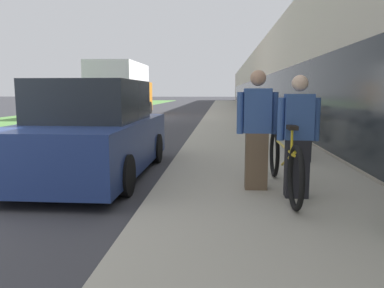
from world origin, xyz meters
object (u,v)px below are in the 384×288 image
(person_rider, at_px, (298,137))
(parked_sedan_curbside, at_px, (94,133))
(moving_truck, at_px, (122,90))
(tandem_bicycle, at_px, (283,162))
(cruiser_bike_farthest, at_px, (276,119))
(cruiser_bike_middle, at_px, (286,125))
(cruiser_bike_nearest, at_px, (296,135))
(bike_rack_hoop, at_px, (308,134))
(person_bystander, at_px, (257,130))

(person_rider, xyz_separation_m, parked_sedan_curbside, (-3.20, 1.53, -0.15))
(person_rider, xyz_separation_m, moving_truck, (-6.82, 16.95, 0.66))
(tandem_bicycle, distance_m, person_rider, 0.50)
(tandem_bicycle, height_order, cruiser_bike_farthest, cruiser_bike_farthest)
(cruiser_bike_middle, bearing_deg, cruiser_bike_farthest, 89.03)
(cruiser_bike_middle, height_order, parked_sedan_curbside, parked_sedan_curbside)
(person_rider, relative_size, cruiser_bike_middle, 0.90)
(tandem_bicycle, distance_m, parked_sedan_curbside, 3.33)
(tandem_bicycle, distance_m, cruiser_bike_nearest, 3.49)
(bike_rack_hoop, bearing_deg, tandem_bicycle, -109.48)
(person_rider, height_order, moving_truck, moving_truck)
(person_bystander, distance_m, parked_sedan_curbside, 2.96)
(cruiser_bike_nearest, height_order, cruiser_bike_farthest, cruiser_bike_farthest)
(bike_rack_hoop, relative_size, cruiser_bike_nearest, 0.49)
(cruiser_bike_farthest, height_order, parked_sedan_curbside, parked_sedan_curbside)
(person_bystander, distance_m, cruiser_bike_farthest, 8.21)
(cruiser_bike_nearest, distance_m, moving_truck, 15.26)
(person_bystander, xyz_separation_m, cruiser_bike_middle, (1.39, 5.75, -0.43))
(tandem_bicycle, relative_size, person_bystander, 1.52)
(tandem_bicycle, distance_m, cruiser_bike_farthest, 8.22)
(person_bystander, height_order, moving_truck, moving_truck)
(person_bystander, bearing_deg, tandem_bicycle, -12.50)
(tandem_bicycle, xyz_separation_m, parked_sedan_curbside, (-3.08, 1.22, 0.23))
(person_rider, relative_size, cruiser_bike_farthest, 0.85)
(bike_rack_hoop, xyz_separation_m, cruiser_bike_farthest, (0.19, 5.70, -0.11))
(bike_rack_hoop, xyz_separation_m, cruiser_bike_middle, (0.15, 3.37, -0.11))
(person_rider, height_order, bike_rack_hoop, person_rider)
(cruiser_bike_nearest, bearing_deg, cruiser_bike_middle, 85.17)
(cruiser_bike_middle, relative_size, cruiser_bike_farthest, 0.94)
(person_bystander, height_order, bike_rack_hoop, person_bystander)
(person_bystander, bearing_deg, cruiser_bike_nearest, 70.40)
(tandem_bicycle, height_order, person_bystander, person_bystander)
(parked_sedan_curbside, bearing_deg, cruiser_bike_farthest, 59.11)
(cruiser_bike_nearest, xyz_separation_m, parked_sedan_curbside, (-3.90, -2.17, 0.23))
(cruiser_bike_nearest, bearing_deg, parked_sedan_curbside, -150.90)
(parked_sedan_curbside, bearing_deg, person_bystander, -22.82)
(cruiser_bike_nearest, bearing_deg, person_bystander, -109.60)
(parked_sedan_curbside, bearing_deg, tandem_bicycle, -21.67)
(bike_rack_hoop, bearing_deg, person_rider, -105.16)
(tandem_bicycle, relative_size, bike_rack_hoop, 2.97)
(moving_truck, bearing_deg, person_bystander, -69.06)
(moving_truck, bearing_deg, tandem_bicycle, -68.07)
(person_bystander, distance_m, cruiser_bike_nearest, 3.54)
(person_rider, distance_m, moving_truck, 18.28)
(person_rider, distance_m, cruiser_bike_nearest, 3.79)
(cruiser_bike_nearest, distance_m, cruiser_bike_middle, 2.44)
(cruiser_bike_farthest, xyz_separation_m, parked_sedan_curbside, (-4.14, -6.93, 0.23))
(person_bystander, relative_size, cruiser_bike_nearest, 0.95)
(cruiser_bike_nearest, bearing_deg, cruiser_bike_farthest, 87.05)
(tandem_bicycle, distance_m, cruiser_bike_middle, 5.92)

